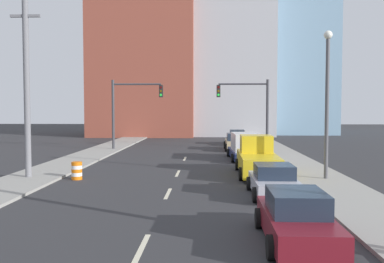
% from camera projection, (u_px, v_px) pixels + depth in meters
% --- Properties ---
extents(sidewalk_left, '(3.20, 88.48, 0.13)m').
position_uv_depth(sidewalk_left, '(124.00, 142.00, 47.86)').
color(sidewalk_left, gray).
rests_on(sidewalk_left, ground).
extents(sidewalk_right, '(3.20, 88.48, 0.13)m').
position_uv_depth(sidewalk_right, '(262.00, 142.00, 47.24)').
color(sidewalk_right, gray).
rests_on(sidewalk_right, ground).
extents(lane_stripe_at_8m, '(0.16, 2.40, 0.01)m').
position_uv_depth(lane_stripe_at_8m, '(142.00, 247.00, 11.67)').
color(lane_stripe_at_8m, beige).
rests_on(lane_stripe_at_8m, ground).
extents(lane_stripe_at_16m, '(0.16, 2.40, 0.01)m').
position_uv_depth(lane_stripe_at_16m, '(168.00, 193.00, 19.08)').
color(lane_stripe_at_16m, beige).
rests_on(lane_stripe_at_16m, ground).
extents(lane_stripe_at_22m, '(0.16, 2.40, 0.01)m').
position_uv_depth(lane_stripe_at_22m, '(178.00, 173.00, 24.98)').
color(lane_stripe_at_22m, beige).
rests_on(lane_stripe_at_22m, ground).
extents(lane_stripe_at_29m, '(0.16, 2.40, 0.01)m').
position_uv_depth(lane_stripe_at_29m, '(185.00, 159.00, 32.25)').
color(lane_stripe_at_29m, beige).
rests_on(lane_stripe_at_29m, ground).
extents(building_brick_left, '(14.00, 16.00, 18.61)m').
position_uv_depth(building_brick_left, '(147.00, 71.00, 62.21)').
color(building_brick_left, brown).
rests_on(building_brick_left, ground).
extents(building_office_center, '(12.00, 20.00, 30.61)m').
position_uv_depth(building_office_center, '(228.00, 33.00, 65.40)').
color(building_office_center, '#A8A8AD').
rests_on(building_office_center, ground).
extents(building_glass_right, '(13.00, 20.00, 32.72)m').
position_uv_depth(building_glass_right, '(283.00, 31.00, 68.97)').
color(building_glass_right, '#7A9EB7').
rests_on(building_glass_right, ground).
extents(traffic_signal_left, '(4.68, 0.35, 6.39)m').
position_uv_depth(traffic_signal_left, '(127.00, 104.00, 38.76)').
color(traffic_signal_left, '#38383D').
rests_on(traffic_signal_left, ground).
extents(traffic_signal_right, '(4.68, 0.35, 6.39)m').
position_uv_depth(traffic_signal_right, '(253.00, 104.00, 38.31)').
color(traffic_signal_right, '#38383D').
rests_on(traffic_signal_right, ground).
extents(utility_pole_left_mid, '(1.60, 0.32, 9.46)m').
position_uv_depth(utility_pole_left_mid, '(27.00, 89.00, 22.67)').
color(utility_pole_left_mid, slate).
rests_on(utility_pole_left_mid, ground).
extents(traffic_barrel, '(0.56, 0.56, 0.95)m').
position_uv_depth(traffic_barrel, '(77.00, 171.00, 22.82)').
color(traffic_barrel, orange).
rests_on(traffic_barrel, ground).
extents(street_lamp, '(0.44, 0.44, 7.81)m').
position_uv_depth(street_lamp, '(327.00, 94.00, 22.20)').
color(street_lamp, '#4C4C51').
rests_on(street_lamp, ground).
extents(sedan_maroon, '(2.04, 4.62, 1.49)m').
position_uv_depth(sedan_maroon, '(296.00, 219.00, 12.08)').
color(sedan_maroon, maroon).
rests_on(sedan_maroon, ground).
extents(sedan_silver, '(2.11, 4.21, 1.38)m').
position_uv_depth(sedan_silver, '(274.00, 182.00, 18.52)').
color(sedan_silver, '#B2B2BC').
rests_on(sedan_silver, ground).
extents(pickup_truck_yellow, '(2.40, 6.20, 2.22)m').
position_uv_depth(pickup_truck_yellow, '(257.00, 159.00, 24.49)').
color(pickup_truck_yellow, gold).
rests_on(pickup_truck_yellow, ground).
extents(box_truck_navy, '(2.54, 6.05, 1.98)m').
position_uv_depth(box_truck_navy, '(245.00, 147.00, 31.61)').
color(box_truck_navy, '#141E47').
rests_on(box_truck_navy, ground).
extents(sedan_tan, '(2.09, 4.68, 1.53)m').
position_uv_depth(sedan_tan, '(236.00, 142.00, 38.91)').
color(sedan_tan, tan).
rests_on(sedan_tan, ground).
extents(sedan_green, '(2.13, 4.85, 1.54)m').
position_uv_depth(sedan_green, '(237.00, 138.00, 44.97)').
color(sedan_green, '#1E6033').
rests_on(sedan_green, ground).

